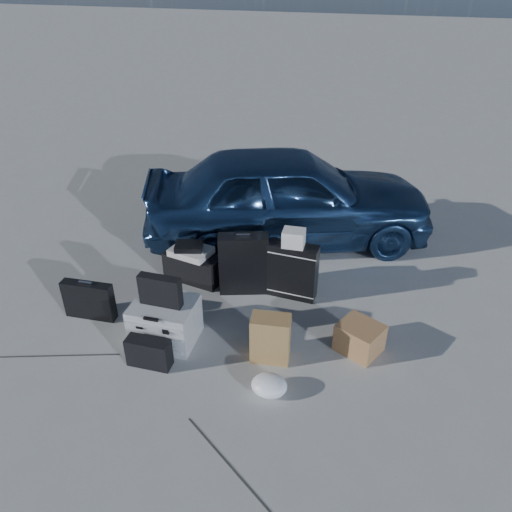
{
  "coord_description": "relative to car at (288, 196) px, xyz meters",
  "views": [
    {
      "loc": [
        1.5,
        -3.19,
        3.17
      ],
      "look_at": [
        0.34,
        0.85,
        0.6
      ],
      "focal_mm": 35.0,
      "sensor_mm": 36.0,
      "label": 1
    }
  ],
  "objects": [
    {
      "name": "ground",
      "position": [
        -0.33,
        -2.33,
        -0.6
      ],
      "size": [
        60.0,
        60.0,
        0.0
      ],
      "primitive_type": "plane",
      "color": "#9E9E9A",
      "rests_on": "ground"
    },
    {
      "name": "white_carton",
      "position": [
        0.33,
        -1.21,
        0.11
      ],
      "size": [
        0.23,
        0.19,
        0.18
      ],
      "primitive_type": "cube",
      "rotation": [
        0.0,
        0.0,
        0.05
      ],
      "color": "beige",
      "rests_on": "suitcase_right"
    },
    {
      "name": "briefcase",
      "position": [
        -1.53,
        -2.13,
        -0.4
      ],
      "size": [
        0.52,
        0.14,
        0.4
      ],
      "primitive_type": "cube",
      "rotation": [
        0.0,
        0.0,
        0.06
      ],
      "color": "black",
      "rests_on": "ground"
    },
    {
      "name": "plastic_bag",
      "position": [
        0.46,
        -2.63,
        -0.51
      ],
      "size": [
        0.31,
        0.27,
        0.17
      ],
      "primitive_type": "ellipsoid",
      "rotation": [
        0.0,
        0.0,
        0.05
      ],
      "color": "white",
      "rests_on": "ground"
    },
    {
      "name": "suitcase_left",
      "position": [
        -0.19,
        -1.27,
        -0.26
      ],
      "size": [
        0.55,
        0.34,
        0.68
      ],
      "primitive_type": "cube",
      "rotation": [
        0.0,
        0.0,
        0.31
      ],
      "color": "black",
      "rests_on": "ground"
    },
    {
      "name": "laptop_bag",
      "position": [
        -0.66,
        -2.24,
        -0.03
      ],
      "size": [
        0.39,
        0.1,
        0.3
      ],
      "primitive_type": "cube",
      "rotation": [
        0.0,
        0.0,
        -0.0
      ],
      "color": "black",
      "rests_on": "pelican_case"
    },
    {
      "name": "flat_box_white",
      "position": [
        -0.81,
        -1.21,
        -0.24
      ],
      "size": [
        0.48,
        0.4,
        0.07
      ],
      "primitive_type": "cube",
      "rotation": [
        0.0,
        0.0,
        -0.2
      ],
      "color": "beige",
      "rests_on": "duffel_bag"
    },
    {
      "name": "flat_box_black",
      "position": [
        -0.82,
        -1.22,
        -0.17
      ],
      "size": [
        0.34,
        0.28,
        0.06
      ],
      "primitive_type": "cube",
      "rotation": [
        0.0,
        0.0,
        0.27
      ],
      "color": "black",
      "rests_on": "flat_box_white"
    },
    {
      "name": "kraft_bag",
      "position": [
        0.36,
        -2.22,
        -0.37
      ],
      "size": [
        0.37,
        0.25,
        0.46
      ],
      "primitive_type": "cube",
      "rotation": [
        0.0,
        0.0,
        0.12
      ],
      "color": "olive",
      "rests_on": "ground"
    },
    {
      "name": "cardboard_box",
      "position": [
        1.12,
        -1.89,
        -0.46
      ],
      "size": [
        0.48,
        0.46,
        0.28
      ],
      "primitive_type": "cube",
      "rotation": [
        0.0,
        0.0,
        -0.45
      ],
      "color": "#9C6F44",
      "rests_on": "ground"
    },
    {
      "name": "duffel_bag",
      "position": [
        -0.79,
        -1.21,
        -0.44
      ],
      "size": [
        0.68,
        0.39,
        0.32
      ],
      "primitive_type": "cube",
      "rotation": [
        0.0,
        0.0,
        -0.18
      ],
      "color": "black",
      "rests_on": "ground"
    },
    {
      "name": "messenger_bag",
      "position": [
        -0.65,
        -2.6,
        -0.46
      ],
      "size": [
        0.4,
        0.16,
        0.28
      ],
      "primitive_type": "cube",
      "rotation": [
        0.0,
        0.0,
        0.02
      ],
      "color": "black",
      "rests_on": "ground"
    },
    {
      "name": "suitcase_right",
      "position": [
        0.34,
        -1.21,
        -0.29
      ],
      "size": [
        0.53,
        0.22,
        0.62
      ],
      "primitive_type": "cube",
      "rotation": [
        0.0,
        0.0,
        -0.07
      ],
      "color": "black",
      "rests_on": "ground"
    },
    {
      "name": "pelican_case",
      "position": [
        -0.66,
        -2.23,
        -0.39
      ],
      "size": [
        0.59,
        0.49,
        0.42
      ],
      "primitive_type": "cube",
      "rotation": [
        0.0,
        0.0,
        0.03
      ],
      "color": "#ACAEB2",
      "rests_on": "ground"
    },
    {
      "name": "car",
      "position": [
        0.0,
        0.0,
        0.0
      ],
      "size": [
        3.78,
        2.57,
        1.2
      ],
      "primitive_type": "imported",
      "rotation": [
        0.0,
        0.0,
        1.93
      ],
      "color": "navy",
      "rests_on": "ground"
    }
  ]
}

